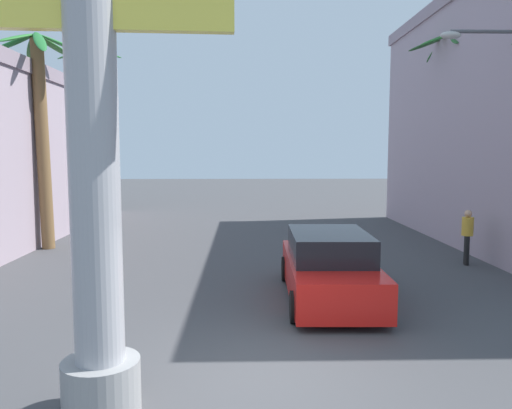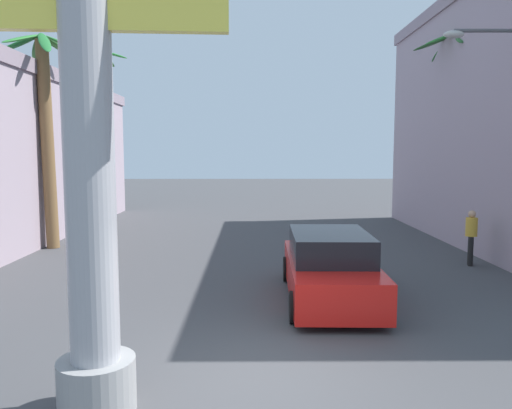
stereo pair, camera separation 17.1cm
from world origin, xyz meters
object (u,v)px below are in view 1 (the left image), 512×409
Objects in this scene: palm_tree_mid_right at (450,114)px; pedestrian_far_left at (95,209)px; palm_tree_mid_left at (41,121)px; palm_tree_far_left at (89,113)px; pedestrian_mid_right at (467,233)px; car_lead at (329,267)px; street_lamp at (507,126)px.

palm_tree_mid_right reaches higher than pedestrian_far_left.
palm_tree_far_left is at bearing 94.07° from palm_tree_mid_left.
pedestrian_mid_right is (13.66, -2.91, -3.46)m from palm_tree_mid_left.
car_lead is 0.63× the size of palm_tree_mid_left.
palm_tree_far_left is 17.88m from pedestrian_mid_right.
pedestrian_mid_right is at bearing -105.10° from palm_tree_mid_right.
palm_tree_mid_right is at bearing 82.26° from street_lamp.
street_lamp is 3.33m from pedestrian_mid_right.
street_lamp is 14.69m from palm_tree_mid_left.
pedestrian_far_left is at bearing 150.56° from street_lamp.
palm_tree_mid_right is (0.78, 5.70, 0.74)m from street_lamp.
palm_tree_far_left is (-15.43, 5.37, 0.42)m from palm_tree_mid_right.
palm_tree_mid_left is at bearing 144.58° from car_lead.
car_lead is at bearing -144.18° from pedestrian_mid_right.
pedestrian_far_left is at bearing 129.55° from car_lead.
street_lamp is 5.80m from palm_tree_mid_right.
palm_tree_far_left is at bearing 124.99° from car_lead.
pedestrian_far_left is at bearing 172.39° from palm_tree_mid_right.
palm_tree_mid_left is 4.41× the size of pedestrian_far_left.
palm_tree_mid_right is at bearing 74.90° from pedestrian_mid_right.
pedestrian_far_left is (1.17, -3.47, -4.27)m from palm_tree_far_left.
pedestrian_mid_right is at bearing 114.50° from street_lamp.
palm_tree_mid_right is at bearing -19.21° from palm_tree_far_left.
palm_tree_far_left is 5.63m from pedestrian_far_left.
pedestrian_far_left is at bearing 153.24° from pedestrian_mid_right.
palm_tree_far_left is at bearing 160.79° from palm_tree_mid_right.
car_lead is 11.54m from palm_tree_mid_left.
palm_tree_mid_right is 0.94× the size of palm_tree_far_left.
palm_tree_mid_left is at bearing 167.99° from pedestrian_mid_right.
palm_tree_far_left is at bearing 108.63° from pedestrian_far_left.
palm_tree_far_left is at bearing 144.72° from pedestrian_mid_right.
street_lamp is at bearing 24.45° from car_lead.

